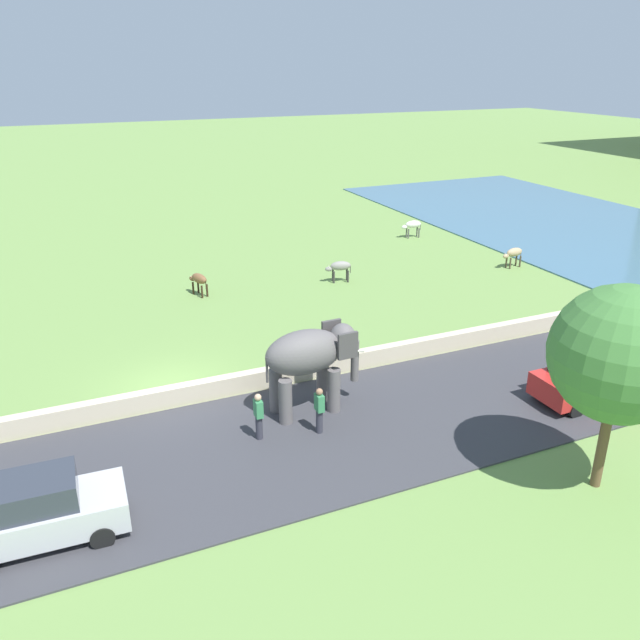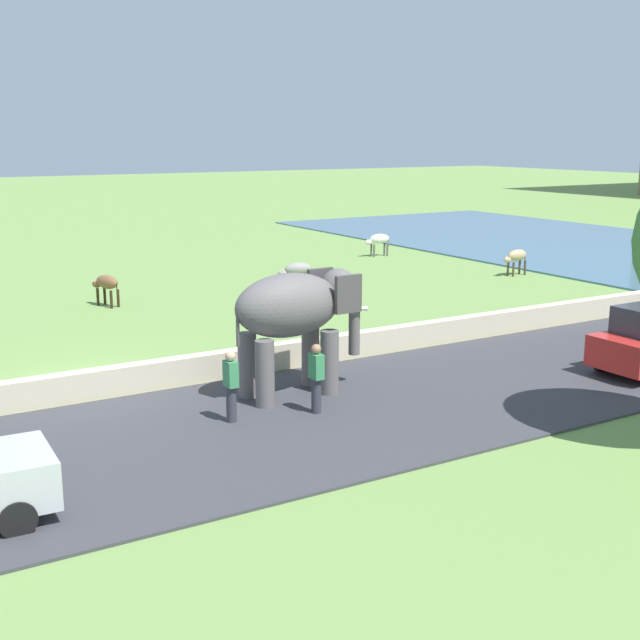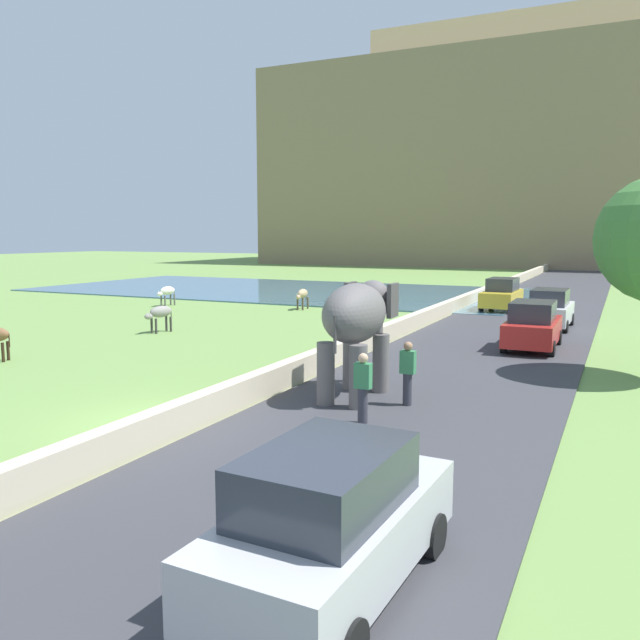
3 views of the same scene
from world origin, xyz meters
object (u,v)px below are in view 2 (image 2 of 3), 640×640
at_px(person_beside_elephant, 316,378).
at_px(cow_grey, 297,270).
at_px(cow_white, 379,240).
at_px(cow_brown, 106,284).
at_px(person_trailing, 231,385).
at_px(elephant, 296,313).
at_px(cow_tan, 516,257).

xyz_separation_m(person_beside_elephant, cow_grey, (-13.31, 6.99, -0.04)).
relative_size(cow_white, cow_brown, 1.00).
height_order(person_trailing, cow_grey, person_trailing).
bearing_deg(elephant, cow_white, 140.44).
bearing_deg(person_trailing, cow_brown, 173.90).
bearing_deg(person_beside_elephant, cow_grey, 152.28).
distance_m(elephant, cow_white, 23.68).
xyz_separation_m(person_trailing, cow_tan, (-11.22, 19.06, -0.04)).
distance_m(elephant, cow_brown, 12.89).
relative_size(person_trailing, cow_grey, 1.14).
bearing_deg(cow_grey, cow_brown, -97.37).
relative_size(elephant, person_beside_elephant, 2.14).
distance_m(cow_brown, cow_tan, 17.77).
bearing_deg(cow_white, person_trailing, -41.85).
distance_m(cow_grey, cow_tan, 10.33).
bearing_deg(cow_tan, cow_grey, -99.24).
xyz_separation_m(cow_grey, cow_tan, (1.66, 10.20, 0.00)).
relative_size(cow_brown, cow_tan, 1.00).
distance_m(elephant, cow_grey, 13.66).
bearing_deg(elephant, person_trailing, -64.96).
relative_size(person_beside_elephant, cow_grey, 1.14).
bearing_deg(cow_white, cow_grey, -52.79).
bearing_deg(person_trailing, elephant, 115.04).
relative_size(person_beside_elephant, person_trailing, 1.00).
relative_size(elephant, person_trailing, 2.14).
relative_size(person_beside_elephant, cow_white, 1.16).
height_order(elephant, cow_brown, elephant).
bearing_deg(cow_tan, person_beside_elephant, -55.88).
xyz_separation_m(elephant, cow_white, (-18.23, 15.06, -1.20)).
xyz_separation_m(cow_white, cow_grey, (6.37, -8.39, 0.00)).
bearing_deg(elephant, cow_grey, 150.65).
xyz_separation_m(elephant, cow_tan, (-10.20, 16.87, -1.20)).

